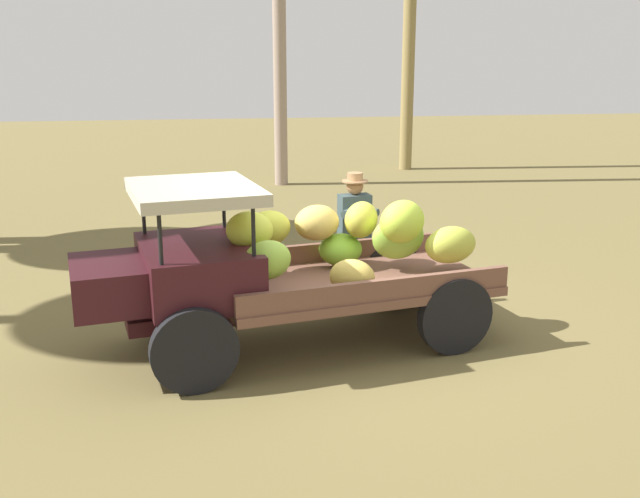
# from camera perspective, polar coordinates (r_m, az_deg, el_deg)

# --- Properties ---
(ground_plane) EXTENTS (60.00, 60.00, 0.00)m
(ground_plane) POSITION_cam_1_polar(r_m,az_deg,el_deg) (8.52, 2.09, -6.56)
(ground_plane) COLOR brown
(truck) EXTENTS (4.63, 2.42, 1.86)m
(truck) POSITION_cam_1_polar(r_m,az_deg,el_deg) (7.85, -3.36, -1.37)
(truck) COLOR #351118
(truck) RESTS_ON ground
(farmer) EXTENTS (0.52, 0.48, 1.67)m
(farmer) POSITION_cam_1_polar(r_m,az_deg,el_deg) (9.48, 2.72, 1.69)
(farmer) COLOR #B8ABAB
(farmer) RESTS_ON ground
(wooden_crate) EXTENTS (0.58, 0.61, 0.38)m
(wooden_crate) POSITION_cam_1_polar(r_m,az_deg,el_deg) (9.57, 9.38, -3.12)
(wooden_crate) COLOR #846147
(wooden_crate) RESTS_ON ground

